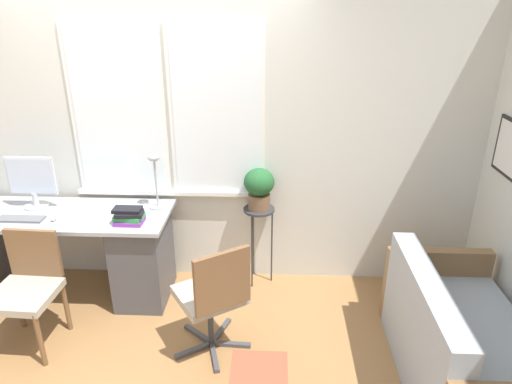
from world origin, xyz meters
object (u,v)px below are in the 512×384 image
(monitor, at_px, (32,181))
(keyboard, at_px, (21,219))
(office_chair_swivel, at_px, (214,296))
(mouse, at_px, (53,219))
(plant_stand, at_px, (259,218))
(desk_chair_wooden, at_px, (27,287))
(book_stack, at_px, (129,216))
(couch_loveseat, at_px, (460,349))
(folding_stool, at_px, (259,374))
(desk_lamp, at_px, (155,174))
(potted_plant, at_px, (259,187))

(monitor, height_order, keyboard, monitor)
(monitor, height_order, office_chair_swivel, monitor)
(mouse, distance_m, plant_stand, 1.66)
(monitor, relative_size, desk_chair_wooden, 0.52)
(book_stack, distance_m, couch_loveseat, 2.52)
(mouse, xyz_separation_m, book_stack, (0.61, -0.02, 0.04))
(office_chair_swivel, xyz_separation_m, plant_stand, (0.28, 0.93, 0.15))
(keyboard, bearing_deg, desk_chair_wooden, -64.05)
(office_chair_swivel, height_order, folding_stool, office_chair_swivel)
(keyboard, distance_m, desk_lamp, 1.10)
(desk_lamp, height_order, book_stack, desk_lamp)
(monitor, bearing_deg, folding_stool, -34.94)
(monitor, xyz_separation_m, folding_stool, (1.92, -1.34, -0.65))
(book_stack, relative_size, couch_loveseat, 0.16)
(book_stack, bearing_deg, office_chair_swivel, -35.41)
(mouse, relative_size, office_chair_swivel, 0.07)
(mouse, height_order, plant_stand, mouse)
(monitor, relative_size, office_chair_swivel, 0.49)
(desk_lamp, distance_m, plant_stand, 0.95)
(book_stack, height_order, office_chair_swivel, book_stack)
(book_stack, relative_size, desk_chair_wooden, 0.28)
(desk_lamp, relative_size, office_chair_swivel, 0.52)
(office_chair_swivel, bearing_deg, desk_chair_wooden, -36.18)
(desk_lamp, bearing_deg, folding_stool, -56.87)
(book_stack, distance_m, office_chair_swivel, 0.94)
(book_stack, bearing_deg, couch_loveseat, -17.25)
(monitor, bearing_deg, office_chair_swivel, -25.99)
(keyboard, height_order, potted_plant, potted_plant)
(potted_plant, height_order, folding_stool, potted_plant)
(keyboard, xyz_separation_m, folding_stool, (1.92, -1.09, -0.43))
(potted_plant, bearing_deg, monitor, -175.19)
(folding_stool, bearing_deg, couch_loveseat, 14.94)
(mouse, xyz_separation_m, office_chair_swivel, (1.32, -0.52, -0.31))
(monitor, distance_m, plant_stand, 1.90)
(plant_stand, distance_m, potted_plant, 0.29)
(folding_stool, bearing_deg, monitor, 145.06)
(couch_loveseat, bearing_deg, folding_stool, 104.94)
(potted_plant, bearing_deg, keyboard, -167.65)
(keyboard, relative_size, desk_lamp, 0.77)
(desk_chair_wooden, height_order, plant_stand, desk_chair_wooden)
(couch_loveseat, bearing_deg, keyboard, 77.05)
(monitor, distance_m, office_chair_swivel, 1.83)
(monitor, xyz_separation_m, potted_plant, (1.86, 0.16, -0.08))
(desk_lamp, distance_m, folding_stool, 1.80)
(desk_chair_wooden, xyz_separation_m, potted_plant, (1.64, 0.86, 0.46))
(desk_chair_wooden, relative_size, potted_plant, 2.35)
(book_stack, bearing_deg, potted_plant, 22.99)
(monitor, bearing_deg, plant_stand, 4.81)
(keyboard, height_order, desk_chair_wooden, desk_chair_wooden)
(couch_loveseat, xyz_separation_m, folding_stool, (-1.30, -0.35, 0.07))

